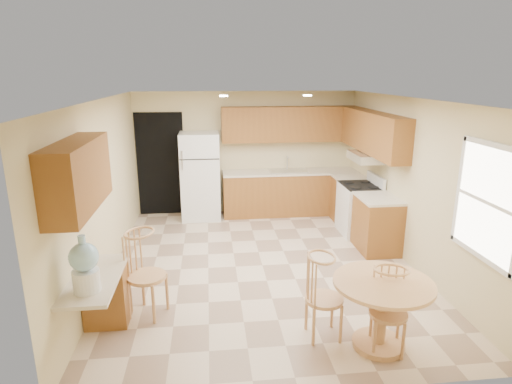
{
  "coord_description": "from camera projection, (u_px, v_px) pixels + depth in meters",
  "views": [
    {
      "loc": [
        -0.76,
        -5.96,
        2.85
      ],
      "look_at": [
        -0.07,
        0.3,
        1.09
      ],
      "focal_mm": 30.0,
      "sensor_mm": 36.0,
      "label": 1
    }
  ],
  "objects": [
    {
      "name": "floor",
      "position": [
        262.0,
        265.0,
        6.56
      ],
      "size": [
        5.5,
        5.5,
        0.0
      ],
      "primitive_type": "plane",
      "color": "beige",
      "rests_on": "ground"
    },
    {
      "name": "ceiling",
      "position": [
        263.0,
        99.0,
        5.88
      ],
      "size": [
        4.5,
        5.5,
        0.02
      ],
      "primitive_type": "cube",
      "color": "white",
      "rests_on": "wall_back"
    },
    {
      "name": "wall_back",
      "position": [
        246.0,
        153.0,
        8.85
      ],
      "size": [
        4.5,
        0.02,
        2.5
      ],
      "primitive_type": "cube",
      "color": "beige",
      "rests_on": "floor"
    },
    {
      "name": "wall_front",
      "position": [
        304.0,
        270.0,
        3.59
      ],
      "size": [
        4.5,
        0.02,
        2.5
      ],
      "primitive_type": "cube",
      "color": "beige",
      "rests_on": "floor"
    },
    {
      "name": "wall_left",
      "position": [
        104.0,
        191.0,
        5.98
      ],
      "size": [
        0.02,
        5.5,
        2.5
      ],
      "primitive_type": "cube",
      "color": "beige",
      "rests_on": "floor"
    },
    {
      "name": "wall_right",
      "position": [
        410.0,
        182.0,
        6.46
      ],
      "size": [
        0.02,
        5.5,
        2.5
      ],
      "primitive_type": "cube",
      "color": "beige",
      "rests_on": "floor"
    },
    {
      "name": "doorway",
      "position": [
        161.0,
        164.0,
        8.71
      ],
      "size": [
        0.9,
        0.02,
        2.1
      ],
      "primitive_type": "cube",
      "color": "black",
      "rests_on": "floor"
    },
    {
      "name": "base_cab_back",
      "position": [
        289.0,
        193.0,
        8.88
      ],
      "size": [
        2.75,
        0.6,
        0.87
      ],
      "primitive_type": "cube",
      "color": "#915A25",
      "rests_on": "floor"
    },
    {
      "name": "counter_back",
      "position": [
        290.0,
        172.0,
        8.76
      ],
      "size": [
        2.75,
        0.63,
        0.04
      ],
      "primitive_type": "cube",
      "color": "beige",
      "rests_on": "base_cab_back"
    },
    {
      "name": "base_cab_right_a",
      "position": [
        349.0,
        200.0,
        8.42
      ],
      "size": [
        0.6,
        0.59,
        0.87
      ],
      "primitive_type": "cube",
      "color": "#915A25",
      "rests_on": "floor"
    },
    {
      "name": "counter_right_a",
      "position": [
        350.0,
        177.0,
        8.3
      ],
      "size": [
        0.63,
        0.59,
        0.04
      ],
      "primitive_type": "cube",
      "color": "beige",
      "rests_on": "base_cab_right_a"
    },
    {
      "name": "base_cab_right_b",
      "position": [
        377.0,
        225.0,
        7.03
      ],
      "size": [
        0.6,
        0.8,
        0.87
      ],
      "primitive_type": "cube",
      "color": "#915A25",
      "rests_on": "floor"
    },
    {
      "name": "counter_right_b",
      "position": [
        379.0,
        198.0,
        6.91
      ],
      "size": [
        0.63,
        0.8,
        0.04
      ],
      "primitive_type": "cube",
      "color": "beige",
      "rests_on": "base_cab_right_b"
    },
    {
      "name": "upper_cab_back",
      "position": [
        290.0,
        124.0,
        8.63
      ],
      "size": [
        2.75,
        0.33,
        0.7
      ],
      "primitive_type": "cube",
      "color": "#915A25",
      "rests_on": "wall_back"
    },
    {
      "name": "upper_cab_right",
      "position": [
        373.0,
        132.0,
        7.44
      ],
      "size": [
        0.33,
        2.42,
        0.7
      ],
      "primitive_type": "cube",
      "color": "#915A25",
      "rests_on": "wall_right"
    },
    {
      "name": "upper_cab_left",
      "position": [
        78.0,
        176.0,
        4.31
      ],
      "size": [
        0.33,
        1.4,
        0.7
      ],
      "primitive_type": "cube",
      "color": "#915A25",
      "rests_on": "wall_left"
    },
    {
      "name": "sink",
      "position": [
        289.0,
        171.0,
        8.75
      ],
      "size": [
        0.78,
        0.44,
        0.01
      ],
      "primitive_type": "cube",
      "color": "silver",
      "rests_on": "counter_back"
    },
    {
      "name": "range_hood",
      "position": [
        367.0,
        157.0,
        7.52
      ],
      "size": [
        0.5,
        0.76,
        0.14
      ],
      "primitive_type": "cube",
      "color": "silver",
      "rests_on": "upper_cab_right"
    },
    {
      "name": "desk_pedestal",
      "position": [
        107.0,
        294.0,
        4.98
      ],
      "size": [
        0.48,
        0.42,
        0.72
      ],
      "primitive_type": "cube",
      "color": "#915A25",
      "rests_on": "floor"
    },
    {
      "name": "desk_top",
      "position": [
        95.0,
        279.0,
        4.52
      ],
      "size": [
        0.5,
        1.2,
        0.04
      ],
      "primitive_type": "cube",
      "color": "beige",
      "rests_on": "desk_pedestal"
    },
    {
      "name": "window",
      "position": [
        489.0,
        202.0,
        4.62
      ],
      "size": [
        0.06,
        1.12,
        1.3
      ],
      "color": "white",
      "rests_on": "wall_right"
    },
    {
      "name": "can_light_a",
      "position": [
        224.0,
        96.0,
        6.98
      ],
      "size": [
        0.14,
        0.14,
        0.02
      ],
      "primitive_type": "cylinder",
      "color": "white",
      "rests_on": "ceiling"
    },
    {
      "name": "can_light_b",
      "position": [
        307.0,
        95.0,
        7.13
      ],
      "size": [
        0.14,
        0.14,
        0.02
      ],
      "primitive_type": "cylinder",
      "color": "white",
      "rests_on": "ceiling"
    },
    {
      "name": "refrigerator",
      "position": [
        200.0,
        176.0,
        8.52
      ],
      "size": [
        0.76,
        0.74,
        1.73
      ],
      "color": "white",
      "rests_on": "floor"
    },
    {
      "name": "stove",
      "position": [
        359.0,
        209.0,
        7.77
      ],
      "size": [
        0.65,
        0.76,
        1.09
      ],
      "color": "white",
      "rests_on": "floor"
    },
    {
      "name": "dining_table",
      "position": [
        382.0,
        304.0,
        4.49
      ],
      "size": [
        1.04,
        1.04,
        0.77
      ],
      "rotation": [
        0.0,
        0.0,
        0.3
      ],
      "color": "tan",
      "rests_on": "floor"
    },
    {
      "name": "chair_table_a",
      "position": [
        327.0,
        293.0,
        4.56
      ],
      "size": [
        0.43,
        0.55,
        0.96
      ],
      "rotation": [
        0.0,
        0.0,
        -1.54
      ],
      "color": "tan",
      "rests_on": "floor"
    },
    {
      "name": "chair_table_b",
      "position": [
        393.0,
        308.0,
        4.33
      ],
      "size": [
        0.4,
        0.42,
        0.91
      ],
      "rotation": [
        0.0,
        0.0,
        2.89
      ],
      "color": "tan",
      "rests_on": "floor"
    },
    {
      "name": "chair_desk",
      "position": [
        145.0,
        269.0,
        4.97
      ],
      "size": [
        0.47,
        0.6,
        1.05
      ],
      "rotation": [
        0.0,
        0.0,
        -1.97
      ],
      "color": "tan",
      "rests_on": "floor"
    },
    {
      "name": "water_crock",
      "position": [
        85.0,
        266.0,
        4.16
      ],
      "size": [
        0.28,
        0.28,
        0.58
      ],
      "color": "white",
      "rests_on": "desk_top"
    }
  ]
}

